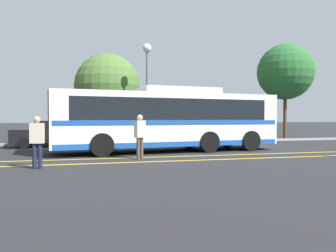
{
  "coord_description": "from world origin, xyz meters",
  "views": [
    {
      "loc": [
        -3.37,
        -15.77,
        1.61
      ],
      "look_at": [
        0.54,
        -0.24,
        1.24
      ],
      "focal_mm": 35.0,
      "sensor_mm": 36.0,
      "label": 1
    }
  ],
  "objects_px": {
    "pedestrian_0": "(37,139)",
    "street_lamp": "(147,66)",
    "transit_bus": "(168,119)",
    "tree_2": "(285,72)",
    "parked_car_2": "(164,133)",
    "pedestrian_2": "(140,134)",
    "parked_car_1": "(50,134)",
    "tree_0": "(107,86)"
  },
  "relations": [
    {
      "from": "street_lamp",
      "to": "tree_0",
      "type": "xyz_separation_m",
      "value": [
        -2.37,
        3.75,
        -1.04
      ]
    },
    {
      "from": "pedestrian_0",
      "to": "tree_0",
      "type": "distance_m",
      "value": 14.86
    },
    {
      "from": "tree_2",
      "to": "parked_car_1",
      "type": "bearing_deg",
      "value": -167.41
    },
    {
      "from": "street_lamp",
      "to": "tree_0",
      "type": "relative_size",
      "value": 1.01
    },
    {
      "from": "transit_bus",
      "to": "parked_car_2",
      "type": "xyz_separation_m",
      "value": [
        0.82,
        4.23,
        -0.89
      ]
    },
    {
      "from": "transit_bus",
      "to": "parked_car_2",
      "type": "height_order",
      "value": "transit_bus"
    },
    {
      "from": "parked_car_2",
      "to": "street_lamp",
      "type": "distance_m",
      "value": 4.83
    },
    {
      "from": "tree_0",
      "to": "tree_2",
      "type": "height_order",
      "value": "tree_2"
    },
    {
      "from": "tree_0",
      "to": "transit_bus",
      "type": "bearing_deg",
      "value": -76.74
    },
    {
      "from": "tree_2",
      "to": "transit_bus",
      "type": "bearing_deg",
      "value": -145.87
    },
    {
      "from": "parked_car_1",
      "to": "tree_2",
      "type": "bearing_deg",
      "value": -80.74
    },
    {
      "from": "parked_car_2",
      "to": "pedestrian_2",
      "type": "relative_size",
      "value": 2.77
    },
    {
      "from": "transit_bus",
      "to": "tree_2",
      "type": "relative_size",
      "value": 1.5
    },
    {
      "from": "tree_2",
      "to": "street_lamp",
      "type": "bearing_deg",
      "value": -170.4
    },
    {
      "from": "pedestrian_0",
      "to": "pedestrian_2",
      "type": "relative_size",
      "value": 0.95
    },
    {
      "from": "parked_car_2",
      "to": "pedestrian_0",
      "type": "distance_m",
      "value": 10.64
    },
    {
      "from": "street_lamp",
      "to": "parked_car_2",
      "type": "bearing_deg",
      "value": -67.51
    },
    {
      "from": "pedestrian_2",
      "to": "parked_car_1",
      "type": "bearing_deg",
      "value": 91.36
    },
    {
      "from": "street_lamp",
      "to": "tree_2",
      "type": "distance_m",
      "value": 11.97
    },
    {
      "from": "pedestrian_0",
      "to": "tree_2",
      "type": "height_order",
      "value": "tree_2"
    },
    {
      "from": "street_lamp",
      "to": "pedestrian_0",
      "type": "bearing_deg",
      "value": -117.81
    },
    {
      "from": "pedestrian_0",
      "to": "street_lamp",
      "type": "relative_size",
      "value": 0.26
    },
    {
      "from": "parked_car_2",
      "to": "tree_2",
      "type": "xyz_separation_m",
      "value": [
        11.05,
        3.82,
        4.68
      ]
    },
    {
      "from": "street_lamp",
      "to": "tree_2",
      "type": "relative_size",
      "value": 0.86
    },
    {
      "from": "street_lamp",
      "to": "tree_0",
      "type": "bearing_deg",
      "value": 122.3
    },
    {
      "from": "parked_car_1",
      "to": "street_lamp",
      "type": "relative_size",
      "value": 0.62
    },
    {
      "from": "pedestrian_2",
      "to": "tree_2",
      "type": "xyz_separation_m",
      "value": [
        13.7,
        10.69,
        4.39
      ]
    },
    {
      "from": "transit_bus",
      "to": "pedestrian_2",
      "type": "xyz_separation_m",
      "value": [
        -1.83,
        -2.64,
        -0.6
      ]
    },
    {
      "from": "transit_bus",
      "to": "street_lamp",
      "type": "bearing_deg",
      "value": -6.74
    },
    {
      "from": "pedestrian_0",
      "to": "street_lamp",
      "type": "height_order",
      "value": "street_lamp"
    },
    {
      "from": "parked_car_1",
      "to": "pedestrian_0",
      "type": "xyz_separation_m",
      "value": [
        0.46,
        -8.46,
        0.2
      ]
    },
    {
      "from": "parked_car_2",
      "to": "tree_2",
      "type": "distance_m",
      "value": 12.59
    },
    {
      "from": "parked_car_1",
      "to": "tree_2",
      "type": "distance_m",
      "value": 18.78
    },
    {
      "from": "transit_bus",
      "to": "tree_0",
      "type": "bearing_deg",
      "value": 7.12
    },
    {
      "from": "tree_0",
      "to": "tree_2",
      "type": "bearing_deg",
      "value": -7.07
    },
    {
      "from": "pedestrian_0",
      "to": "tree_0",
      "type": "bearing_deg",
      "value": 83.51
    },
    {
      "from": "pedestrian_2",
      "to": "street_lamp",
      "type": "distance_m",
      "value": 9.8
    },
    {
      "from": "pedestrian_0",
      "to": "tree_2",
      "type": "distance_m",
      "value": 21.76
    },
    {
      "from": "parked_car_1",
      "to": "tree_0",
      "type": "height_order",
      "value": "tree_0"
    },
    {
      "from": "pedestrian_2",
      "to": "street_lamp",
      "type": "bearing_deg",
      "value": 47.9
    },
    {
      "from": "transit_bus",
      "to": "pedestrian_0",
      "type": "bearing_deg",
      "value": 122.73
    },
    {
      "from": "pedestrian_2",
      "to": "transit_bus",
      "type": "bearing_deg",
      "value": 25.47
    }
  ]
}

